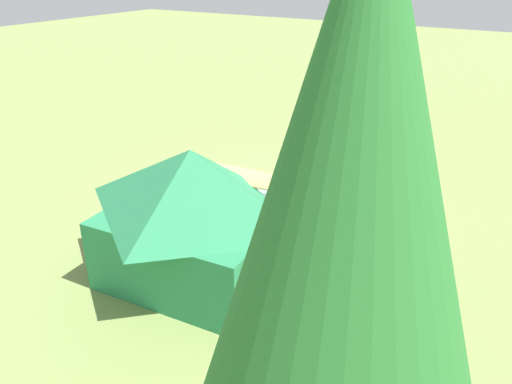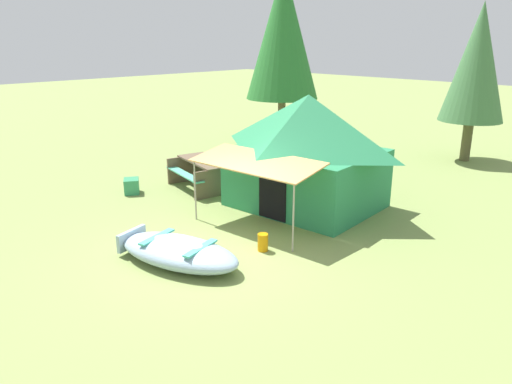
# 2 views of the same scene
# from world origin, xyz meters

# --- Properties ---
(ground_plane) EXTENTS (80.00, 80.00, 0.00)m
(ground_plane) POSITION_xyz_m (0.00, 0.00, 0.00)
(ground_plane) COLOR olive
(beached_rowboat) EXTENTS (2.73, 1.73, 0.47)m
(beached_rowboat) POSITION_xyz_m (-0.13, -0.86, 0.24)
(beached_rowboat) COLOR #94AEC5
(beached_rowboat) RESTS_ON ground_plane
(canvas_cabin_tent) EXTENTS (3.73, 4.16, 2.73)m
(canvas_cabin_tent) POSITION_xyz_m (-0.52, 3.32, 1.42)
(canvas_cabin_tent) COLOR #298351
(canvas_cabin_tent) RESTS_ON ground_plane
(picnic_table) EXTENTS (2.21, 1.91, 0.78)m
(picnic_table) POSITION_xyz_m (-3.46, 2.57, 0.50)
(picnic_table) COLOR brown
(picnic_table) RESTS_ON ground_plane
(cooler_box) EXTENTS (0.60, 0.58, 0.40)m
(cooler_box) POSITION_xyz_m (-4.47, 0.84, 0.20)
(cooler_box) COLOR #308C58
(cooler_box) RESTS_ON ground_plane
(fuel_can) EXTENTS (0.28, 0.28, 0.35)m
(fuel_can) POSITION_xyz_m (0.59, 0.65, 0.17)
(fuel_can) COLOR orange
(fuel_can) RESTS_ON ground_plane
(pine_tree_back_left) EXTENTS (2.03, 2.03, 5.09)m
(pine_tree_back_left) POSITION_xyz_m (0.39, 10.73, 3.20)
(pine_tree_back_left) COLOR brown
(pine_tree_back_left) RESTS_ON ground_plane
(pine_tree_far_center) EXTENTS (2.57, 2.57, 6.36)m
(pine_tree_far_center) POSITION_xyz_m (-5.21, 7.67, 4.10)
(pine_tree_far_center) COLOR brown
(pine_tree_far_center) RESTS_ON ground_plane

